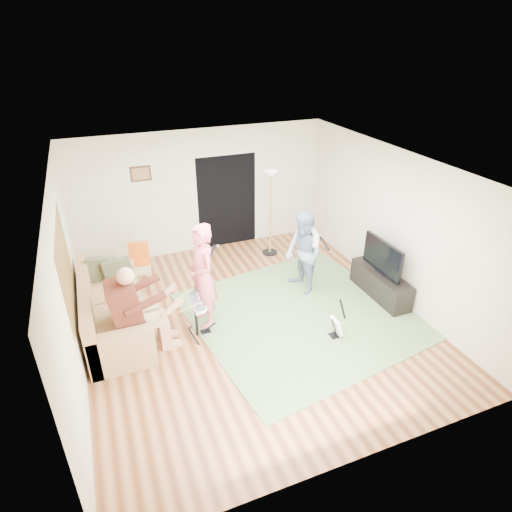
# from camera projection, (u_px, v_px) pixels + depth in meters

# --- Properties ---
(floor) EXTENTS (6.00, 6.00, 0.00)m
(floor) POSITION_uv_depth(u_px,v_px,m) (253.00, 320.00, 7.44)
(floor) COLOR brown
(floor) RESTS_ON ground
(walls) EXTENTS (5.50, 6.00, 2.70)m
(walls) POSITION_uv_depth(u_px,v_px,m) (253.00, 251.00, 6.80)
(walls) COLOR beige
(walls) RESTS_ON floor
(ceiling) EXTENTS (6.00, 6.00, 0.00)m
(ceiling) POSITION_uv_depth(u_px,v_px,m) (252.00, 168.00, 6.17)
(ceiling) COLOR white
(ceiling) RESTS_ON walls
(window_blinds) EXTENTS (0.00, 2.05, 2.05)m
(window_blinds) POSITION_uv_depth(u_px,v_px,m) (65.00, 266.00, 5.98)
(window_blinds) COLOR brown
(window_blinds) RESTS_ON walls
(doorway) EXTENTS (2.10, 0.00, 2.10)m
(doorway) POSITION_uv_depth(u_px,v_px,m) (227.00, 202.00, 9.57)
(doorway) COLOR black
(doorway) RESTS_ON walls
(picture_frame) EXTENTS (0.42, 0.03, 0.32)m
(picture_frame) POSITION_uv_depth(u_px,v_px,m) (141.00, 174.00, 8.59)
(picture_frame) COLOR #3F2314
(picture_frame) RESTS_ON walls
(area_rug) EXTENTS (4.04, 4.00, 0.02)m
(area_rug) POSITION_uv_depth(u_px,v_px,m) (300.00, 315.00, 7.56)
(area_rug) COLOR #587D4C
(area_rug) RESTS_ON floor
(sofa) EXTENTS (0.96, 2.34, 0.95)m
(sofa) POSITION_uv_depth(u_px,v_px,m) (109.00, 315.00, 7.04)
(sofa) COLOR #A88354
(sofa) RESTS_ON floor
(drummer) EXTENTS (0.96, 0.54, 1.47)m
(drummer) POSITION_uv_depth(u_px,v_px,m) (141.00, 318.00, 6.53)
(drummer) COLOR #572418
(drummer) RESTS_ON sofa
(drum_kit) EXTENTS (0.38, 0.68, 0.70)m
(drum_kit) POSITION_uv_depth(u_px,v_px,m) (196.00, 320.00, 6.94)
(drum_kit) COLOR black
(drum_kit) RESTS_ON floor
(singer) EXTENTS (0.51, 0.71, 1.82)m
(singer) POSITION_uv_depth(u_px,v_px,m) (202.00, 276.00, 6.96)
(singer) COLOR #F66B83
(singer) RESTS_ON floor
(microphone) EXTENTS (0.06, 0.06, 0.24)m
(microphone) POSITION_uv_depth(u_px,v_px,m) (213.00, 250.00, 6.81)
(microphone) COLOR black
(microphone) RESTS_ON singer
(guitarist) EXTENTS (0.67, 0.83, 1.60)m
(guitarist) POSITION_uv_depth(u_px,v_px,m) (303.00, 253.00, 7.91)
(guitarist) COLOR #7284A7
(guitarist) RESTS_ON floor
(guitar_held) EXTENTS (0.26, 0.61, 0.26)m
(guitar_held) POSITION_uv_depth(u_px,v_px,m) (314.00, 238.00, 7.84)
(guitar_held) COLOR white
(guitar_held) RESTS_ON guitarist
(guitar_spare) EXTENTS (0.26, 0.23, 0.72)m
(guitar_spare) POSITION_uv_depth(u_px,v_px,m) (337.00, 326.00, 6.95)
(guitar_spare) COLOR black
(guitar_spare) RESTS_ON floor
(torchiere_lamp) EXTENTS (0.34, 0.34, 1.90)m
(torchiere_lamp) POSITION_uv_depth(u_px,v_px,m) (271.00, 198.00, 9.04)
(torchiere_lamp) COLOR black
(torchiere_lamp) RESTS_ON floor
(dining_chair) EXTENTS (0.46, 0.48, 0.92)m
(dining_chair) POSITION_uv_depth(u_px,v_px,m) (141.00, 273.00, 8.20)
(dining_chair) COLOR tan
(dining_chair) RESTS_ON floor
(tv_cabinet) EXTENTS (0.40, 1.40, 0.50)m
(tv_cabinet) POSITION_uv_depth(u_px,v_px,m) (380.00, 284.00, 8.00)
(tv_cabinet) COLOR black
(tv_cabinet) RESTS_ON floor
(television) EXTENTS (0.06, 1.03, 0.60)m
(television) POSITION_uv_depth(u_px,v_px,m) (383.00, 257.00, 7.70)
(television) COLOR black
(television) RESTS_ON tv_cabinet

